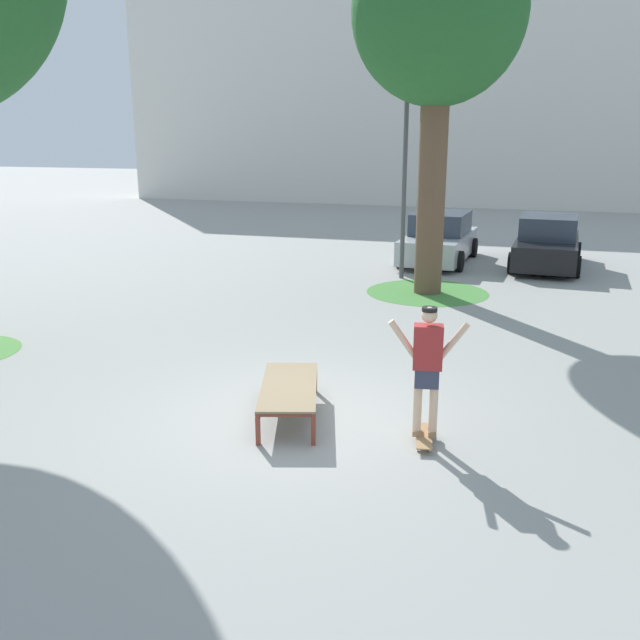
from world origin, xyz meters
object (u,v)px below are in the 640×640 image
Objects in this scene: car_silver at (439,239)px; car_black at (547,244)px; tree_mid_back at (439,17)px; skater at (427,363)px; light_post at (406,133)px; skate_box at (289,388)px; skateboard at (424,436)px.

car_silver is 1.00× the size of car_black.
skater is at bearing -82.25° from tree_mid_back.
tree_mid_back reaches higher than light_post.
skate_box is 10.20m from tree_mid_back.
light_post is at bearing 101.69° from skater.
skateboard is at bearing -82.25° from tree_mid_back.
skate_box is at bearing -106.06° from car_black.
light_post reaches higher than car_black.
car_silver reaches higher than skateboard.
skateboard is at bearing -97.53° from car_black.
skateboard is 0.14× the size of light_post.
car_silver is at bearing 76.43° from light_post.
skate_box is 0.35× the size of light_post.
tree_mid_back is (0.76, 8.27, 5.93)m from skate_box.
skater is at bearing -97.53° from car_black.
skater is at bearing -78.31° from light_post.
light_post reaches higher than skater.
skateboard is at bearing -78.31° from light_post.
skate_box is 13.15m from car_black.
light_post reaches higher than car_silver.
skater is 12.96m from car_silver.
car_black is (3.64, 12.64, 0.28)m from skate_box.
car_black is at bearing 56.65° from tree_mid_back.
car_silver is (0.50, 12.59, 0.28)m from skate_box.
tree_mid_back reaches higher than skate_box.
car_black reaches higher than skateboard.
skate_box is at bearing -89.03° from light_post.
skater reaches higher than car_silver.
tree_mid_back is at bearing 97.75° from skater.
car_black is 5.67m from light_post.
tree_mid_back is at bearing -86.48° from car_silver.
car_black is (1.71, 12.93, -0.38)m from skater.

